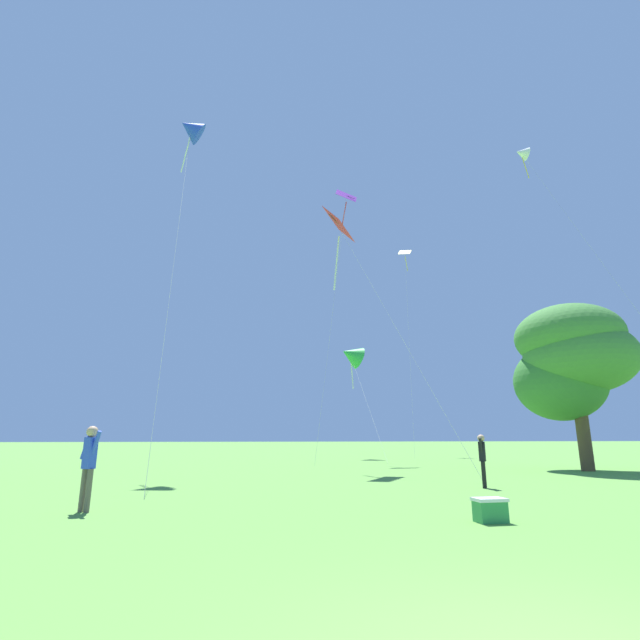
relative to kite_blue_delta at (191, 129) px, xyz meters
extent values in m
cone|color=blue|center=(0.00, 0.01, 0.02)|extent=(1.85, 1.65, 1.74)
cylinder|color=silver|center=(-0.19, 0.16, -1.58)|extent=(0.48, 0.42, 2.10)
cylinder|color=silver|center=(0.33, -5.60, -9.48)|extent=(0.68, 11.22, 18.75)
cube|color=red|center=(8.67, -0.33, -5.29)|extent=(2.20, 2.74, 1.67)
cylinder|color=#3F382D|center=(8.67, -0.33, -5.29)|extent=(1.50, 1.26, 0.61)
cylinder|color=silver|center=(8.53, -0.27, -7.64)|extent=(0.41, 0.25, 3.21)
cylinder|color=silver|center=(10.13, -4.68, -12.15)|extent=(2.93, 8.71, 13.40)
cube|color=yellow|center=(20.95, 19.57, 1.98)|extent=(1.47, 1.21, 0.81)
cylinder|color=#3F382D|center=(20.95, 19.57, 1.98)|extent=(0.80, 0.75, 0.22)
cylinder|color=yellow|center=(21.12, 19.70, 0.77)|extent=(0.41, 0.34, 1.61)
cylinder|color=silver|center=(19.13, 15.16, -8.48)|extent=(3.65, 8.83, 20.74)
cone|color=green|center=(12.90, 12.70, -10.58)|extent=(2.34, 2.18, 2.27)
cylinder|color=silver|center=(12.92, 12.51, -12.38)|extent=(0.15, 0.48, 2.08)
cylinder|color=silver|center=(12.86, 8.48, -14.80)|extent=(0.09, 8.43, 8.10)
cone|color=white|center=(25.42, 5.06, 5.15)|extent=(1.22, 1.21, 1.23)
cylinder|color=yellow|center=(25.53, 4.95, 3.75)|extent=(0.30, 0.29, 1.94)
cylinder|color=silver|center=(26.18, -0.69, -6.90)|extent=(1.53, 11.51, 23.91)
cube|color=purple|center=(11.76, 9.28, 2.08)|extent=(2.02, 0.89, 1.49)
cylinder|color=#3F382D|center=(11.76, 9.28, 2.08)|extent=(1.27, 0.54, 0.73)
cylinder|color=red|center=(11.61, 9.41, 0.54)|extent=(0.41, 0.37, 1.95)
cylinder|color=silver|center=(9.85, 6.18, -8.45)|extent=(3.83, 6.21, 20.80)
cylinder|color=#665B4C|center=(-0.23, -13.14, -18.40)|extent=(0.12, 0.12, 0.90)
cylinder|color=#665B4C|center=(-0.38, -13.02, -18.40)|extent=(0.12, 0.12, 0.90)
cube|color=blue|center=(-0.30, -13.08, -17.62)|extent=(0.30, 0.30, 0.67)
cylinder|color=blue|center=(-0.20, -13.17, -17.45)|extent=(0.29, 0.26, 0.63)
cylinder|color=blue|center=(-0.41, -12.99, -17.45)|extent=(0.29, 0.26, 0.63)
sphere|color=tan|center=(-0.30, -13.08, -17.16)|extent=(0.25, 0.25, 0.25)
cylinder|color=black|center=(10.79, -10.36, -18.44)|extent=(0.11, 0.11, 0.82)
cylinder|color=black|center=(10.90, -10.23, -18.44)|extent=(0.11, 0.11, 0.82)
cube|color=black|center=(10.85, -10.30, -17.72)|extent=(0.27, 0.28, 0.62)
cylinder|color=black|center=(10.77, -10.40, -17.57)|extent=(0.23, 0.27, 0.57)
cylinder|color=black|center=(10.93, -10.20, -17.57)|extent=(0.23, 0.27, 0.57)
sphere|color=tan|center=(10.85, -10.30, -17.30)|extent=(0.23, 0.23, 0.23)
cylinder|color=brown|center=(20.02, -4.04, -15.74)|extent=(0.62, 0.62, 6.21)
ellipsoid|color=#387533|center=(19.51, -3.47, -14.50)|extent=(4.47, 4.47, 3.93)
ellipsoid|color=#427F38|center=(20.15, -4.33, -13.38)|extent=(5.39, 5.39, 3.60)
ellipsoid|color=#427F38|center=(19.80, -4.14, -12.26)|extent=(5.22, 5.22, 3.33)
cube|color=#2D8C47|center=(7.61, -16.02, -18.66)|extent=(0.56, 0.36, 0.38)
cube|color=white|center=(7.61, -16.02, -18.44)|extent=(0.60, 0.40, 0.06)
camera|label=1|loc=(2.48, -24.75, -17.29)|focal=26.51mm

